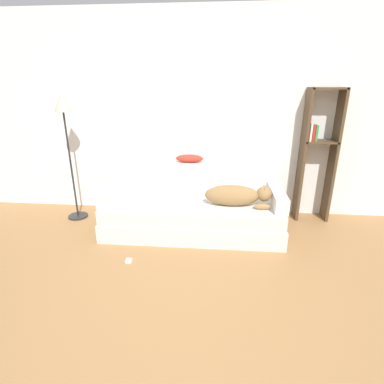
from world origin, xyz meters
name	(u,v)px	position (x,y,z in m)	size (l,w,h in m)	color
ground_plane	(184,335)	(0.00, 0.00, 0.00)	(20.00, 20.00, 0.00)	#9E7042
wall_back	(203,117)	(0.00, 2.42, 1.35)	(7.48, 0.06, 2.70)	white
couch	(193,216)	(-0.08, 1.72, 0.20)	(2.19, 0.92, 0.41)	silver
couch_backrest	(195,177)	(-0.08, 2.11, 0.60)	(2.15, 0.15, 0.39)	silver
couch_arm_left	(112,192)	(-1.11, 1.71, 0.50)	(0.15, 0.73, 0.18)	silver
couch_arm_right	(277,197)	(0.94, 1.71, 0.50)	(0.15, 0.73, 0.18)	silver
dog	(237,195)	(0.45, 1.61, 0.54)	(0.79, 0.26, 0.26)	olive
laptop	(185,204)	(-0.17, 1.59, 0.42)	(0.34, 0.27, 0.02)	#B7B7BC
throw_pillow	(189,158)	(-0.16, 2.12, 0.85)	(0.36, 0.16, 0.10)	red
bookshelf	(318,150)	(1.51, 2.24, 0.97)	(0.44, 0.26, 1.74)	#4C3823
floor_lamp	(65,124)	(-1.74, 1.97, 1.30)	(0.27, 0.27, 1.69)	#232326
power_adapter	(129,261)	(-0.69, 0.92, 0.02)	(0.06, 0.06, 0.03)	silver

